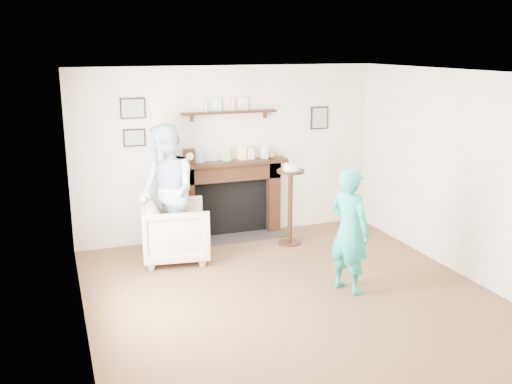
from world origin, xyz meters
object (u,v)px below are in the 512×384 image
at_px(man, 169,256).
at_px(woman, 347,290).
at_px(armchair, 176,259).
at_px(pedestal_table, 290,192).

height_order(man, woman, man).
xyz_separation_m(armchair, woman, (1.66, -1.66, 0.00)).
distance_m(armchair, man, 0.17).
xyz_separation_m(man, woman, (1.72, -1.82, 0.00)).
distance_m(armchair, woman, 2.35).
relative_size(man, pedestal_table, 1.44).
distance_m(man, woman, 2.50).
height_order(armchair, man, man).
bearing_deg(armchair, pedestal_table, -80.17).
relative_size(armchair, woman, 0.59).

